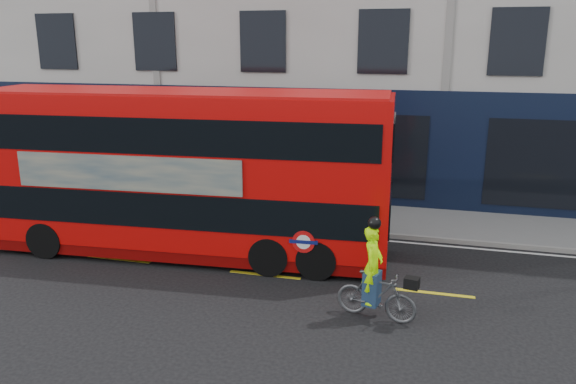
% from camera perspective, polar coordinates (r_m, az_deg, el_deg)
% --- Properties ---
extents(ground, '(120.00, 120.00, 0.00)m').
position_cam_1_polar(ground, '(11.98, 14.48, -12.90)').
color(ground, black).
rests_on(ground, ground).
extents(pavement, '(60.00, 3.00, 0.12)m').
position_cam_1_polar(pavement, '(17.98, 14.79, -3.12)').
color(pavement, gray).
rests_on(pavement, ground).
extents(kerb, '(60.00, 0.12, 0.13)m').
position_cam_1_polar(kerb, '(16.56, 14.74, -4.68)').
color(kerb, gray).
rests_on(kerb, ground).
extents(road_edge_line, '(58.00, 0.10, 0.01)m').
position_cam_1_polar(road_edge_line, '(16.29, 14.72, -5.23)').
color(road_edge_line, silver).
rests_on(road_edge_line, ground).
extents(lane_dashes, '(58.00, 0.12, 0.01)m').
position_cam_1_polar(lane_dashes, '(13.33, 14.57, -9.91)').
color(lane_dashes, gold).
rests_on(lane_dashes, ground).
extents(bus, '(10.86, 3.12, 4.32)m').
position_cam_1_polar(bus, '(14.88, -10.41, 2.00)').
color(bus, red).
rests_on(bus, ground).
extents(cyclist, '(1.74, 0.79, 2.18)m').
position_cam_1_polar(cyclist, '(11.68, 8.86, -9.37)').
color(cyclist, '#4C4F52').
rests_on(cyclist, ground).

